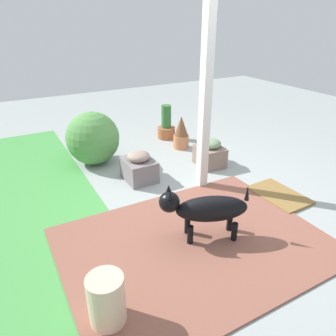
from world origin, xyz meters
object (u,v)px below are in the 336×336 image
at_px(terracotta_pot_spiky, 181,133).
at_px(ceramic_urn, 107,301).
at_px(porch_pillar, 205,97).
at_px(round_shrub, 93,138).
at_px(dog, 206,209).
at_px(terracotta_pot_tall, 166,127).
at_px(doormat, 279,195).
at_px(stone_planter_nearest, 210,153).
at_px(stone_planter_mid, 139,167).

height_order(terracotta_pot_spiky, ceramic_urn, terracotta_pot_spiky).
bearing_deg(porch_pillar, round_shrub, 36.18).
height_order(terracotta_pot_spiky, dog, dog).
xyz_separation_m(round_shrub, terracotta_pot_tall, (0.41, -1.40, -0.17)).
distance_m(porch_pillar, terracotta_pot_tall, 1.99).
xyz_separation_m(terracotta_pot_tall, doormat, (-2.38, -0.21, -0.19)).
bearing_deg(terracotta_pot_spiky, terracotta_pot_tall, -1.97).
distance_m(terracotta_pot_tall, doormat, 2.40).
distance_m(stone_planter_nearest, terracotta_pot_spiky, 0.76).
xyz_separation_m(porch_pillar, ceramic_urn, (-1.33, 1.68, -0.91)).
bearing_deg(porch_pillar, doormat, -135.64).
xyz_separation_m(stone_planter_mid, terracotta_pot_spiky, (0.68, -1.03, 0.07)).
bearing_deg(stone_planter_nearest, porch_pillar, 135.00).
bearing_deg(terracotta_pot_tall, ceramic_urn, 145.13).
distance_m(terracotta_pot_tall, terracotta_pot_spiky, 0.52).
bearing_deg(porch_pillar, stone_planter_nearest, -45.00).
bearing_deg(stone_planter_mid, round_shrub, 23.48).
relative_size(porch_pillar, terracotta_pot_tall, 3.88).
distance_m(stone_planter_mid, round_shrub, 0.89).
bearing_deg(round_shrub, ceramic_urn, 164.60).
height_order(porch_pillar, round_shrub, porch_pillar).
bearing_deg(doormat, terracotta_pot_tall, 5.15).
relative_size(round_shrub, doormat, 1.10).
distance_m(stone_planter_nearest, dog, 1.67).
height_order(terracotta_pot_spiky, doormat, terracotta_pot_spiky).
distance_m(porch_pillar, terracotta_pot_spiky, 1.53).
xyz_separation_m(porch_pillar, stone_planter_mid, (0.52, 0.61, -0.94)).
height_order(stone_planter_mid, ceramic_urn, same).
height_order(stone_planter_nearest, stone_planter_mid, stone_planter_nearest).
relative_size(round_shrub, terracotta_pot_spiky, 1.42).
height_order(stone_planter_nearest, terracotta_pot_tall, terracotta_pot_tall).
relative_size(stone_planter_nearest, dog, 0.52).
xyz_separation_m(round_shrub, ceramic_urn, (-2.64, 0.73, -0.18)).
xyz_separation_m(porch_pillar, terracotta_pot_spiky, (1.19, -0.42, -0.86)).
relative_size(terracotta_pot_tall, ceramic_urn, 1.45).
distance_m(dog, doormat, 1.28).
bearing_deg(terracotta_pot_tall, porch_pillar, 165.66).
bearing_deg(doormat, porch_pillar, 44.36).
height_order(ceramic_urn, doormat, ceramic_urn).
relative_size(porch_pillar, ceramic_urn, 5.65).
height_order(stone_planter_mid, terracotta_pot_spiky, terracotta_pot_spiky).
height_order(dog, ceramic_urn, dog).
height_order(stone_planter_mid, dog, dog).
bearing_deg(doormat, dog, 100.12).
xyz_separation_m(stone_planter_mid, ceramic_urn, (-1.85, 1.07, 0.02)).
height_order(porch_pillar, terracotta_pot_tall, porch_pillar).
height_order(terracotta_pot_tall, dog, same).
height_order(stone_planter_nearest, dog, dog).
bearing_deg(terracotta_pot_spiky, porch_pillar, 160.60).
distance_m(terracotta_pot_spiky, dog, 2.31).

